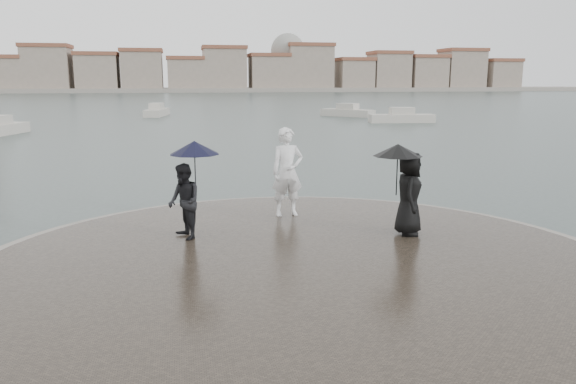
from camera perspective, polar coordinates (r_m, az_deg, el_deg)
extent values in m
cylinder|color=gray|center=(10.24, 1.38, -8.52)|extent=(12.50, 12.50, 0.32)
cylinder|color=#2D261E|center=(10.24, 1.38, -8.40)|extent=(11.90, 11.90, 0.36)
imported|color=white|center=(13.60, -0.07, 2.04)|extent=(0.83, 0.59, 2.15)
imported|color=black|center=(11.84, -10.51, -0.96)|extent=(0.83, 0.93, 1.58)
cylinder|color=black|center=(11.84, -9.40, 1.83)|extent=(0.02, 0.02, 0.90)
cone|color=black|center=(11.76, -9.49, 4.47)|extent=(1.04, 1.04, 0.28)
imported|color=black|center=(12.22, 12.19, -0.17)|extent=(0.85, 1.02, 1.78)
cylinder|color=black|center=(12.14, 11.00, 1.77)|extent=(0.02, 0.02, 0.90)
cone|color=black|center=(12.07, 11.10, 4.20)|extent=(1.05, 1.05, 0.26)
cube|color=gray|center=(168.95, -10.30, 10.17)|extent=(260.00, 20.00, 1.20)
cube|color=gray|center=(172.16, -26.79, 10.47)|extent=(10.00, 10.00, 9.00)
cube|color=brown|center=(172.26, -26.95, 12.13)|extent=(10.60, 10.60, 1.00)
cube|color=gray|center=(169.57, -23.20, 11.28)|extent=(12.00, 10.00, 12.00)
cube|color=brown|center=(169.78, -23.38, 13.47)|extent=(12.60, 10.60, 1.00)
cube|color=gray|center=(167.36, -18.74, 11.26)|extent=(11.00, 10.00, 10.00)
cube|color=brown|center=(167.50, -18.86, 13.14)|extent=(11.60, 10.60, 1.00)
cube|color=gray|center=(166.22, -14.57, 11.67)|extent=(11.00, 10.00, 11.00)
cube|color=brown|center=(166.39, -14.68, 13.73)|extent=(11.60, 10.60, 1.00)
cube|color=gray|center=(165.93, -10.33, 11.50)|extent=(10.00, 10.00, 9.00)
cube|color=brown|center=(166.03, -10.40, 13.22)|extent=(10.60, 10.60, 1.00)
cube|color=gray|center=(166.44, -6.48, 12.12)|extent=(12.00, 10.00, 12.00)
cube|color=brown|center=(166.66, -6.53, 14.36)|extent=(12.60, 10.60, 1.00)
cube|color=gray|center=(167.95, -1.95, 11.84)|extent=(11.00, 10.00, 10.00)
cube|color=brown|center=(168.08, -1.96, 13.71)|extent=(11.60, 10.60, 1.00)
cube|color=gray|center=(170.24, 2.13, 12.34)|extent=(13.00, 10.00, 13.00)
cube|color=brown|center=(170.50, 2.15, 14.69)|extent=(13.60, 10.60, 1.00)
cube|color=gray|center=(173.89, 6.72, 11.59)|extent=(10.00, 10.00, 9.00)
cube|color=brown|center=(173.98, 6.76, 13.23)|extent=(10.60, 10.60, 1.00)
cube|color=gray|center=(177.50, 10.19, 11.81)|extent=(11.00, 10.00, 11.00)
cube|color=brown|center=(177.66, 10.26, 13.74)|extent=(11.60, 10.60, 1.00)
cube|color=gray|center=(182.10, 13.79, 11.49)|extent=(11.00, 10.00, 10.00)
cube|color=brown|center=(182.22, 13.87, 13.22)|extent=(11.60, 10.60, 1.00)
cube|color=gray|center=(187.38, 17.21, 11.61)|extent=(12.00, 10.00, 12.00)
cube|color=brown|center=(187.57, 17.33, 13.59)|extent=(12.60, 10.60, 1.00)
cube|color=gray|center=(193.74, 20.65, 10.92)|extent=(10.00, 10.00, 9.00)
cube|color=brown|center=(193.83, 20.75, 12.40)|extent=(10.60, 10.60, 1.00)
sphere|color=gray|center=(171.15, -0.03, 14.18)|extent=(10.00, 10.00, 10.00)
cube|color=#B9B2A6|center=(58.71, -13.18, 7.77)|extent=(2.48, 5.69, 0.90)
cube|color=#B9B2A6|center=(58.68, -13.20, 8.36)|extent=(1.51, 2.17, 0.90)
cube|color=#B9B2A6|center=(56.88, 6.07, 7.90)|extent=(4.86, 5.16, 0.90)
cube|color=#B9B2A6|center=(56.85, 6.08, 8.50)|extent=(2.23, 2.29, 0.90)
cube|color=#B9B2A6|center=(49.50, 11.45, 7.23)|extent=(5.66, 2.28, 0.90)
cube|color=#B9B2A6|center=(49.46, 11.48, 7.92)|extent=(2.13, 1.44, 0.90)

